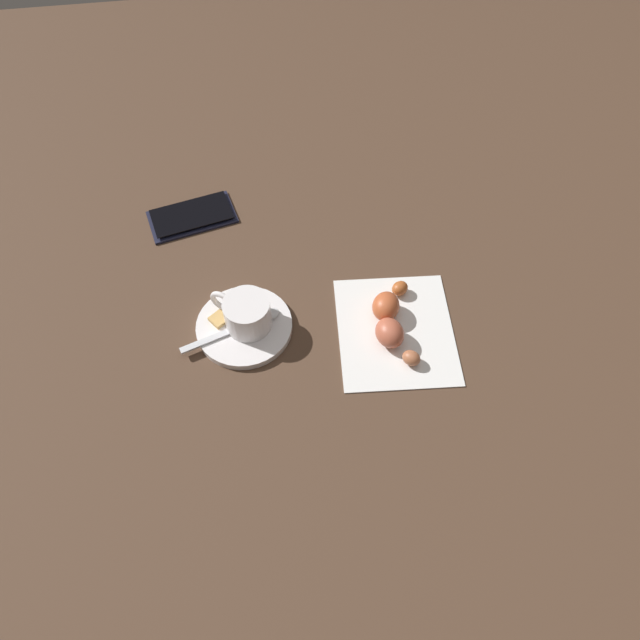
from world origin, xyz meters
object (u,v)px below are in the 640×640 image
sugar_packet (232,309)px  napkin (396,330)px  croissant (390,320)px  cell_phone (192,216)px  saucer (244,327)px  espresso_cup (246,311)px  teaspoon (247,324)px

sugar_packet → napkin: bearing=128.3°
croissant → cell_phone: (0.26, -0.25, -0.02)m
saucer → napkin: bearing=170.7°
saucer → espresso_cup: size_ratio=1.63×
espresso_cup → napkin: 0.20m
espresso_cup → sugar_packet: espresso_cup is taller
espresso_cup → napkin: (-0.20, 0.04, -0.03)m
saucer → espresso_cup: 0.03m
teaspoon → sugar_packet: 0.03m
sugar_packet → napkin: size_ratio=0.38×
espresso_cup → croissant: size_ratio=0.56×
teaspoon → napkin: bearing=170.8°
espresso_cup → teaspoon: espresso_cup is taller
teaspoon → napkin: size_ratio=0.77×
napkin → cell_phone: bearing=-43.3°
espresso_cup → napkin: size_ratio=0.44×
teaspoon → napkin: (-0.20, 0.03, -0.01)m
saucer → sugar_packet: sugar_packet is taller
teaspoon → cell_phone: size_ratio=0.97×
croissant → napkin: bearing=140.1°
saucer → croissant: croissant is taller
espresso_cup → sugar_packet: 0.04m
napkin → croissant: croissant is taller
saucer → espresso_cup: bearing=-137.2°
espresso_cup → saucer: bearing=42.8°
espresso_cup → sugar_packet: bearing=-47.9°
saucer → napkin: saucer is taller
espresso_cup → teaspoon: 0.02m
sugar_packet → croissant: 0.22m
espresso_cup → sugar_packet: (0.02, -0.02, -0.02)m
sugar_packet → teaspoon: bearing=86.1°
saucer → croissant: 0.20m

